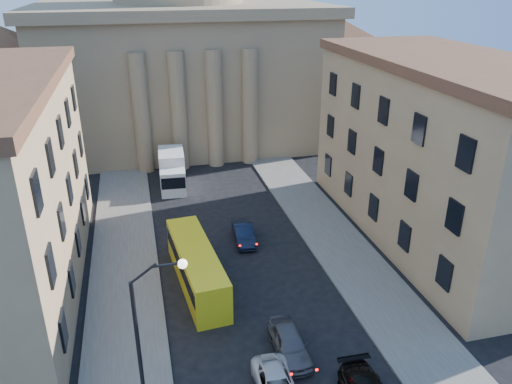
# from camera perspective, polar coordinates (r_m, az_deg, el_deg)

# --- Properties ---
(sidewalk_left) EXTENTS (5.00, 60.00, 0.15)m
(sidewalk_left) POSITION_cam_1_polar(r_m,az_deg,el_deg) (35.59, -14.74, -12.00)
(sidewalk_left) COLOR #56544F
(sidewalk_left) RESTS_ON ground
(sidewalk_right) EXTENTS (5.00, 60.00, 0.15)m
(sidewalk_right) POSITION_cam_1_polar(r_m,az_deg,el_deg) (38.60, 11.56, -8.59)
(sidewalk_right) COLOR #56544F
(sidewalk_right) RESTS_ON ground
(church) EXTENTS (68.02, 28.76, 36.60)m
(church) POSITION_cam_1_polar(r_m,az_deg,el_deg) (67.49, -8.50, 16.22)
(church) COLOR #856B52
(church) RESTS_ON ground
(building_right) EXTENTS (11.60, 26.60, 14.70)m
(building_right) POSITION_cam_1_polar(r_m,az_deg,el_deg) (42.70, 20.55, 4.49)
(building_right) COLOR tan
(building_right) RESTS_ON ground
(street_lamp) EXTENTS (2.62, 0.44, 8.83)m
(street_lamp) POSITION_cam_1_polar(r_m,az_deg,el_deg) (24.40, -12.20, -15.18)
(street_lamp) COLOR black
(street_lamp) RESTS_ON ground
(car_right_far) EXTENTS (1.89, 4.54, 1.54)m
(car_right_far) POSITION_cam_1_polar(r_m,az_deg,el_deg) (30.22, 3.85, -16.85)
(car_right_far) COLOR #4A494E
(car_right_far) RESTS_ON ground
(car_right_distant) EXTENTS (1.83, 4.45, 1.44)m
(car_right_distant) POSITION_cam_1_polar(r_m,az_deg,el_deg) (41.33, -1.42, -4.73)
(car_right_distant) COLOR black
(car_right_distant) RESTS_ON ground
(city_bus) EXTENTS (3.25, 10.42, 2.89)m
(city_bus) POSITION_cam_1_polar(r_m,az_deg,el_deg) (35.68, -6.82, -8.35)
(city_bus) COLOR yellow
(city_bus) RESTS_ON ground
(box_truck) EXTENTS (2.86, 6.53, 3.52)m
(box_truck) POSITION_cam_1_polar(r_m,az_deg,el_deg) (52.30, -9.55, 2.39)
(box_truck) COLOR silver
(box_truck) RESTS_ON ground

